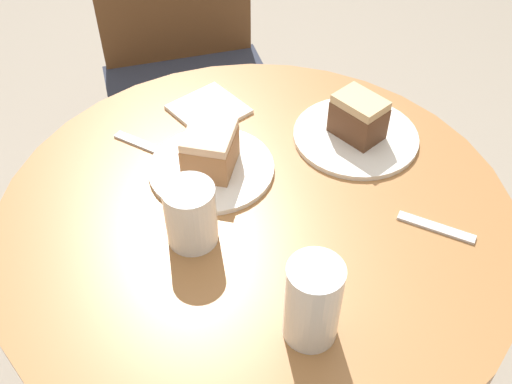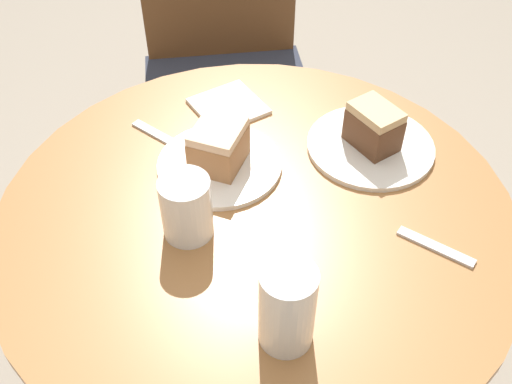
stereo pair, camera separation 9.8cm
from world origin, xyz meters
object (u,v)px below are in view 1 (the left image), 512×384
object	(u,v)px
plate_far	(356,136)
glass_water	(312,306)
cake_slice_near	(210,149)
cake_slice_far	(358,117)
plate_near	(211,168)
glass_lemonade	(191,217)
chair	(188,75)

from	to	relation	value
plate_far	glass_water	world-z (taller)	glass_water
cake_slice_near	cake_slice_far	xyz separation A→B (m)	(0.28, -0.03, 0.00)
plate_near	cake_slice_far	bearing A→B (deg)	-5.86
glass_lemonade	cake_slice_near	bearing A→B (deg)	58.26
chair	glass_lemonade	bearing A→B (deg)	-99.16
cake_slice_far	plate_near	bearing A→B (deg)	174.14
chair	plate_far	distance (m)	0.73
glass_water	cake_slice_near	bearing A→B (deg)	90.85
chair	glass_lemonade	xyz separation A→B (m)	(-0.25, -0.79, 0.29)
cake_slice_far	glass_lemonade	xyz separation A→B (m)	(-0.37, -0.11, -0.00)
cake_slice_near	cake_slice_far	world-z (taller)	cake_slice_far
plate_far	cake_slice_near	size ratio (longest dim) A/B	1.88
plate_far	glass_water	size ratio (longest dim) A/B	1.69
plate_near	glass_lemonade	world-z (taller)	glass_lemonade
plate_far	cake_slice_near	distance (m)	0.29
plate_near	glass_lemonade	xyz separation A→B (m)	(-0.09, -0.14, 0.05)
plate_near	cake_slice_near	xyz separation A→B (m)	(0.00, 0.00, 0.04)
plate_near	plate_far	bearing A→B (deg)	-5.86
plate_near	glass_lemonade	distance (m)	0.17
cake_slice_near	glass_lemonade	size ratio (longest dim) A/B	1.14
chair	glass_water	bearing A→B (deg)	-90.44
plate_far	glass_lemonade	world-z (taller)	glass_lemonade
chair	glass_water	world-z (taller)	chair
chair	plate_far	world-z (taller)	chair
plate_far	cake_slice_near	bearing A→B (deg)	174.14
glass_lemonade	glass_water	size ratio (longest dim) A/B	0.79
chair	plate_near	bearing A→B (deg)	-95.78
cake_slice_far	glass_lemonade	bearing A→B (deg)	-163.62
plate_far	glass_water	bearing A→B (deg)	-129.42
cake_slice_near	glass_lemonade	xyz separation A→B (m)	(-0.09, -0.14, 0.00)
chair	plate_far	bearing A→B (deg)	-71.54
chair	cake_slice_near	world-z (taller)	chair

